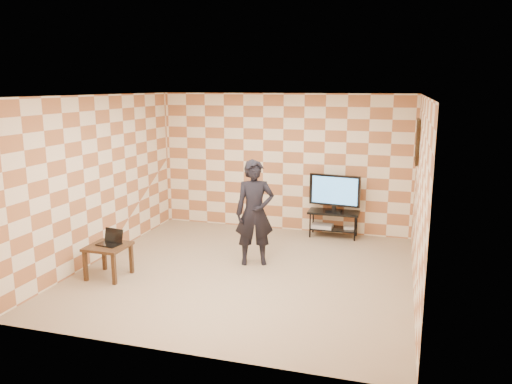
% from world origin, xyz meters
% --- Properties ---
extents(floor, '(5.00, 5.00, 0.00)m').
position_xyz_m(floor, '(0.00, 0.00, 0.00)').
color(floor, tan).
rests_on(floor, ground).
extents(wall_back, '(5.00, 0.02, 2.70)m').
position_xyz_m(wall_back, '(0.00, 2.50, 1.35)').
color(wall_back, '#F7E5C3').
rests_on(wall_back, ground).
extents(wall_front, '(5.00, 0.02, 2.70)m').
position_xyz_m(wall_front, '(0.00, -2.50, 1.35)').
color(wall_front, '#F7E5C3').
rests_on(wall_front, ground).
extents(wall_left, '(0.02, 5.00, 2.70)m').
position_xyz_m(wall_left, '(-2.50, 0.00, 1.35)').
color(wall_left, '#F7E5C3').
rests_on(wall_left, ground).
extents(wall_right, '(0.02, 5.00, 2.70)m').
position_xyz_m(wall_right, '(2.50, 0.00, 1.35)').
color(wall_right, '#F7E5C3').
rests_on(wall_right, ground).
extents(ceiling, '(5.00, 5.00, 0.02)m').
position_xyz_m(ceiling, '(0.00, 0.00, 2.70)').
color(ceiling, white).
rests_on(ceiling, wall_back).
extents(wall_art, '(0.04, 0.72, 0.72)m').
position_xyz_m(wall_art, '(2.47, 1.55, 1.95)').
color(wall_art, black).
rests_on(wall_art, wall_right).
extents(tv_stand, '(0.96, 0.43, 0.50)m').
position_xyz_m(tv_stand, '(1.06, 2.25, 0.36)').
color(tv_stand, black).
rests_on(tv_stand, floor).
extents(tv, '(0.97, 0.22, 0.71)m').
position_xyz_m(tv, '(1.06, 2.24, 0.89)').
color(tv, black).
rests_on(tv, tv_stand).
extents(dvd_player, '(0.40, 0.29, 0.06)m').
position_xyz_m(dvd_player, '(0.86, 2.21, 0.20)').
color(dvd_player, silver).
rests_on(dvd_player, tv_stand).
extents(game_console, '(0.24, 0.19, 0.05)m').
position_xyz_m(game_console, '(1.37, 2.27, 0.20)').
color(game_console, silver).
rests_on(game_console, tv_stand).
extents(side_table, '(0.58, 0.58, 0.50)m').
position_xyz_m(side_table, '(-1.92, -0.77, 0.41)').
color(side_table, '#311E12').
rests_on(side_table, floor).
extents(laptop, '(0.37, 0.31, 0.22)m').
position_xyz_m(laptop, '(-1.90, -0.70, 0.55)').
color(laptop, black).
rests_on(laptop, side_table).
extents(person, '(0.72, 0.60, 1.70)m').
position_xyz_m(person, '(0.03, 0.41, 0.85)').
color(person, black).
rests_on(person, floor).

